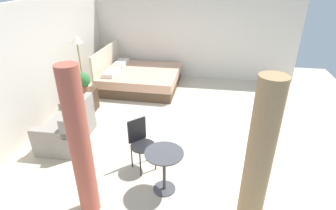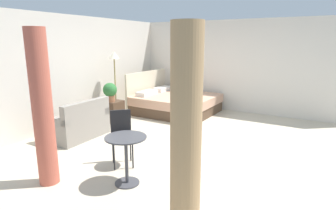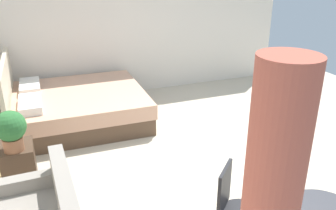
{
  "view_description": "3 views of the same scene",
  "coord_description": "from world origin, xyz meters",
  "px_view_note": "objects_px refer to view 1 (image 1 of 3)",
  "views": [
    {
      "loc": [
        -5.42,
        -0.56,
        3.19
      ],
      "look_at": [
        -0.33,
        0.27,
        0.58
      ],
      "focal_mm": 29.0,
      "sensor_mm": 36.0,
      "label": 1
    },
    {
      "loc": [
        -5.1,
        -2.39,
        2.04
      ],
      "look_at": [
        0.64,
        1.0,
        0.52
      ],
      "focal_mm": 29.83,
      "sensor_mm": 36.0,
      "label": 2
    },
    {
      "loc": [
        -3.89,
        2.02,
        2.6
      ],
      "look_at": [
        0.42,
        0.36,
        0.69
      ],
      "focal_mm": 38.34,
      "sensor_mm": 36.0,
      "label": 3
    }
  ],
  "objects_px": {
    "nightstand": "(88,100)",
    "balcony_table": "(164,164)",
    "bed": "(139,78)",
    "potted_plant": "(83,81)",
    "floor_lamp": "(78,47)",
    "couch": "(68,128)",
    "cafe_chair_near_window": "(140,140)"
  },
  "relations": [
    {
      "from": "bed",
      "to": "floor_lamp",
      "type": "bearing_deg",
      "value": 137.13
    },
    {
      "from": "bed",
      "to": "balcony_table",
      "type": "xyz_separation_m",
      "value": [
        -4.01,
        -1.46,
        0.21
      ]
    },
    {
      "from": "cafe_chair_near_window",
      "to": "nightstand",
      "type": "bearing_deg",
      "value": 44.24
    },
    {
      "from": "nightstand",
      "to": "floor_lamp",
      "type": "height_order",
      "value": "floor_lamp"
    },
    {
      "from": "bed",
      "to": "couch",
      "type": "height_order",
      "value": "bed"
    },
    {
      "from": "potted_plant",
      "to": "floor_lamp",
      "type": "xyz_separation_m",
      "value": [
        0.5,
        0.26,
        0.66
      ]
    },
    {
      "from": "floor_lamp",
      "to": "balcony_table",
      "type": "height_order",
      "value": "floor_lamp"
    },
    {
      "from": "bed",
      "to": "nightstand",
      "type": "distance_m",
      "value": 1.85
    },
    {
      "from": "cafe_chair_near_window",
      "to": "balcony_table",
      "type": "bearing_deg",
      "value": -135.13
    },
    {
      "from": "bed",
      "to": "cafe_chair_near_window",
      "type": "bearing_deg",
      "value": -164.82
    },
    {
      "from": "floor_lamp",
      "to": "cafe_chair_near_window",
      "type": "xyz_separation_m",
      "value": [
        -2.27,
        -2.09,
        -0.92
      ]
    },
    {
      "from": "cafe_chair_near_window",
      "to": "bed",
      "type": "bearing_deg",
      "value": 15.18
    },
    {
      "from": "floor_lamp",
      "to": "balcony_table",
      "type": "distance_m",
      "value": 3.93
    },
    {
      "from": "potted_plant",
      "to": "floor_lamp",
      "type": "distance_m",
      "value": 0.87
    },
    {
      "from": "couch",
      "to": "floor_lamp",
      "type": "height_order",
      "value": "floor_lamp"
    },
    {
      "from": "couch",
      "to": "cafe_chair_near_window",
      "type": "bearing_deg",
      "value": -108.13
    },
    {
      "from": "balcony_table",
      "to": "cafe_chair_near_window",
      "type": "relative_size",
      "value": 0.79
    },
    {
      "from": "potted_plant",
      "to": "cafe_chair_near_window",
      "type": "height_order",
      "value": "potted_plant"
    },
    {
      "from": "bed",
      "to": "potted_plant",
      "type": "relative_size",
      "value": 4.51
    },
    {
      "from": "cafe_chair_near_window",
      "to": "couch",
      "type": "bearing_deg",
      "value": 71.87
    },
    {
      "from": "bed",
      "to": "potted_plant",
      "type": "bearing_deg",
      "value": 152.86
    },
    {
      "from": "nightstand",
      "to": "cafe_chair_near_window",
      "type": "bearing_deg",
      "value": -135.76
    },
    {
      "from": "floor_lamp",
      "to": "cafe_chair_near_window",
      "type": "distance_m",
      "value": 3.22
    },
    {
      "from": "bed",
      "to": "balcony_table",
      "type": "distance_m",
      "value": 4.27
    },
    {
      "from": "potted_plant",
      "to": "nightstand",
      "type": "bearing_deg",
      "value": -6.88
    },
    {
      "from": "bed",
      "to": "balcony_table",
      "type": "bearing_deg",
      "value": -160.0
    },
    {
      "from": "floor_lamp",
      "to": "nightstand",
      "type": "bearing_deg",
      "value": -146.0
    },
    {
      "from": "bed",
      "to": "couch",
      "type": "distance_m",
      "value": 3.04
    },
    {
      "from": "potted_plant",
      "to": "balcony_table",
      "type": "height_order",
      "value": "potted_plant"
    },
    {
      "from": "bed",
      "to": "floor_lamp",
      "type": "distance_m",
      "value": 2.06
    },
    {
      "from": "couch",
      "to": "potted_plant",
      "type": "relative_size",
      "value": 2.63
    },
    {
      "from": "nightstand",
      "to": "balcony_table",
      "type": "height_order",
      "value": "balcony_table"
    }
  ]
}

